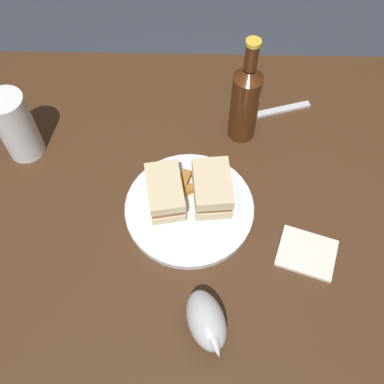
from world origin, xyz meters
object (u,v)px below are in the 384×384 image
(sandwich_half_right, at_px, (164,192))
(cider_bottle, at_px, (244,101))
(pint_glass, at_px, (16,130))
(napkin, at_px, (305,253))
(plate, at_px, (188,208))
(sandwich_half_left, at_px, (211,188))
(fork, at_px, (273,111))
(gravy_boat, at_px, (205,321))

(sandwich_half_right, height_order, cider_bottle, cider_bottle)
(sandwich_half_right, bearing_deg, pint_glass, 157.34)
(sandwich_half_right, xyz_separation_m, cider_bottle, (0.16, 0.19, 0.06))
(pint_glass, bearing_deg, napkin, -22.04)
(cider_bottle, distance_m, napkin, 0.34)
(plate, bearing_deg, pint_glass, 158.02)
(sandwich_half_left, bearing_deg, pint_glass, 163.27)
(sandwich_half_left, distance_m, fork, 0.29)
(sandwich_half_left, relative_size, sandwich_half_right, 0.95)
(pint_glass, height_order, fork, pint_glass)
(sandwich_half_left, height_order, fork, sandwich_half_left)
(cider_bottle, xyz_separation_m, fork, (0.08, 0.06, -0.10))
(pint_glass, xyz_separation_m, napkin, (0.60, -0.24, -0.07))
(pint_glass, xyz_separation_m, fork, (0.56, 0.12, -0.07))
(sandwich_half_right, relative_size, fork, 0.69)
(sandwich_half_left, distance_m, gravy_boat, 0.27)
(napkin, bearing_deg, cider_bottle, 111.35)
(sandwich_half_left, height_order, gravy_boat, sandwich_half_left)
(sandwich_half_right, distance_m, gravy_boat, 0.27)
(gravy_boat, relative_size, fork, 0.72)
(cider_bottle, distance_m, fork, 0.15)
(plate, xyz_separation_m, fork, (0.20, 0.27, -0.00))
(sandwich_half_right, distance_m, pint_glass, 0.35)
(plate, xyz_separation_m, sandwich_half_right, (-0.05, 0.02, 0.04))
(sandwich_half_right, relative_size, pint_glass, 0.76)
(cider_bottle, bearing_deg, pint_glass, -173.08)
(napkin, distance_m, fork, 0.37)
(sandwich_half_right, height_order, gravy_boat, same)
(sandwich_half_left, xyz_separation_m, pint_glass, (-0.41, 0.12, 0.02))
(sandwich_half_left, height_order, sandwich_half_right, sandwich_half_left)
(gravy_boat, distance_m, napkin, 0.25)
(pint_glass, bearing_deg, gravy_boat, -44.06)
(gravy_boat, distance_m, cider_bottle, 0.46)
(sandwich_half_left, distance_m, pint_glass, 0.43)
(pint_glass, distance_m, fork, 0.58)
(napkin, bearing_deg, sandwich_half_right, 158.67)
(gravy_boat, bearing_deg, cider_bottle, 80.08)
(plate, relative_size, pint_glass, 1.64)
(plate, height_order, sandwich_half_right, sandwich_half_right)
(gravy_boat, xyz_separation_m, cider_bottle, (0.08, 0.45, 0.06))
(sandwich_half_left, xyz_separation_m, sandwich_half_right, (-0.09, -0.01, -0.00))
(gravy_boat, bearing_deg, sandwich_half_left, 87.79)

